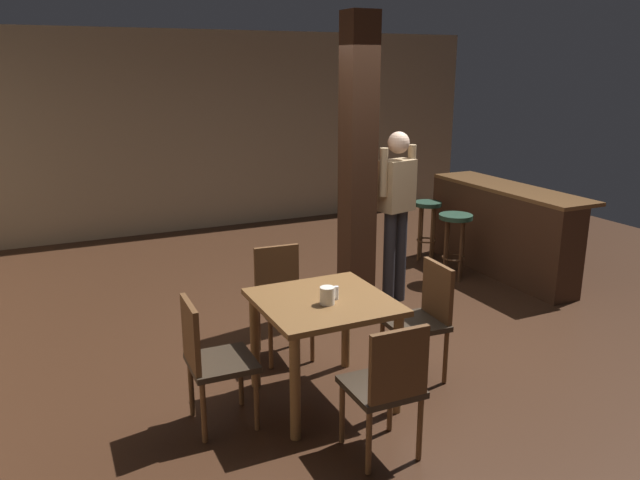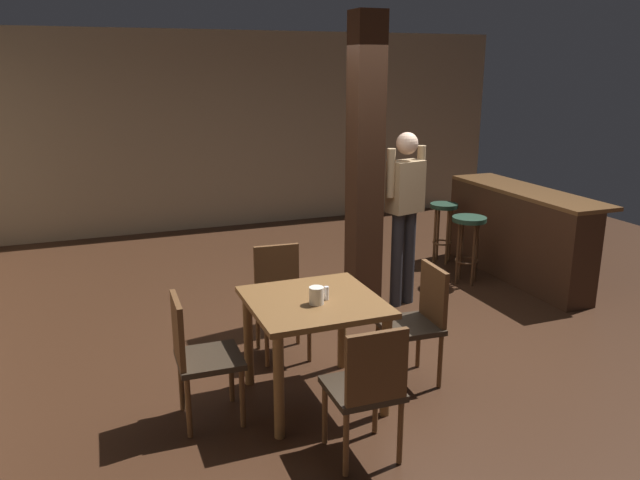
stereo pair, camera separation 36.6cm
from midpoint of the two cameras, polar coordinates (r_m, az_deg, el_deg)
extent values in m
plane|color=#382114|center=(5.59, 7.78, -9.04)|extent=(10.80, 10.80, 0.00)
cube|color=gray|center=(9.32, -5.42, 9.94)|extent=(8.00, 0.10, 2.80)
cube|color=#382114|center=(5.91, 5.91, 6.60)|extent=(0.28, 0.28, 2.80)
cube|color=brown|center=(4.34, 1.85, -5.71)|extent=(0.90, 0.90, 0.04)
cylinder|color=brown|center=(4.95, 4.18, -7.75)|extent=(0.07, 0.07, 0.73)
cylinder|color=brown|center=(4.70, -4.33, -9.08)|extent=(0.07, 0.07, 0.73)
cylinder|color=brown|center=(4.34, 8.51, -11.42)|extent=(0.07, 0.07, 0.73)
cylinder|color=brown|center=(4.05, -1.14, -13.30)|extent=(0.07, 0.07, 0.73)
cube|color=#2D2319|center=(4.77, 10.36, -7.77)|extent=(0.44, 0.44, 0.04)
cube|color=brown|center=(4.77, 12.54, -4.96)|extent=(0.06, 0.38, 0.45)
cylinder|color=brown|center=(4.65, 9.30, -11.43)|extent=(0.04, 0.04, 0.43)
cylinder|color=brown|center=(4.93, 7.44, -9.70)|extent=(0.04, 0.04, 0.43)
cylinder|color=brown|center=(4.80, 13.09, -10.70)|extent=(0.04, 0.04, 0.43)
cylinder|color=brown|center=(5.08, 11.07, -9.09)|extent=(0.04, 0.04, 0.43)
cube|color=#2D2319|center=(5.09, -1.38, -5.94)|extent=(0.45, 0.45, 0.04)
cube|color=brown|center=(5.19, -1.97, -2.88)|extent=(0.38, 0.06, 0.45)
cylinder|color=brown|center=(5.07, 1.11, -8.79)|extent=(0.04, 0.04, 0.43)
cylinder|color=brown|center=(4.98, -2.76, -9.27)|extent=(0.04, 0.04, 0.43)
cylinder|color=brown|center=(5.38, -0.07, -7.31)|extent=(0.04, 0.04, 0.43)
cylinder|color=brown|center=(5.29, -3.72, -7.74)|extent=(0.04, 0.04, 0.43)
cube|color=#2D2319|center=(4.24, -7.61, -10.76)|extent=(0.43, 0.43, 0.04)
cube|color=brown|center=(4.11, -10.37, -8.28)|extent=(0.04, 0.38, 0.45)
cylinder|color=brown|center=(4.53, -5.78, -12.08)|extent=(0.04, 0.04, 0.43)
cylinder|color=brown|center=(4.23, -4.59, -14.19)|extent=(0.04, 0.04, 0.43)
cylinder|color=brown|center=(4.47, -10.24, -12.66)|extent=(0.04, 0.04, 0.43)
cylinder|color=brown|center=(4.17, -9.40, -14.86)|extent=(0.04, 0.04, 0.43)
cube|color=#2D2319|center=(3.88, 6.67, -13.39)|extent=(0.43, 0.43, 0.04)
cube|color=brown|center=(3.62, 8.16, -11.63)|extent=(0.38, 0.04, 0.45)
cylinder|color=brown|center=(4.06, 3.13, -15.51)|extent=(0.04, 0.04, 0.43)
cylinder|color=brown|center=(4.19, 7.68, -14.55)|extent=(0.04, 0.04, 0.43)
cylinder|color=brown|center=(3.79, 5.31, -18.05)|extent=(0.04, 0.04, 0.43)
cylinder|color=brown|center=(3.94, 10.13, -16.88)|extent=(0.04, 0.04, 0.43)
cylinder|color=silver|center=(4.23, 2.16, -5.13)|extent=(0.10, 0.10, 0.12)
cylinder|color=silver|center=(4.31, 3.04, -4.90)|extent=(0.03, 0.03, 0.10)
cube|color=tan|center=(6.09, 9.55, 4.82)|extent=(0.38, 0.28, 0.50)
sphere|color=beige|center=(6.03, 9.73, 8.70)|extent=(0.26, 0.26, 0.21)
cylinder|color=#232328|center=(6.32, 9.77, -1.57)|extent=(0.15, 0.15, 0.95)
cylinder|color=#232328|center=(6.21, 8.72, -1.83)|extent=(0.15, 0.15, 0.95)
cylinder|color=tan|center=(6.20, 10.89, 6.36)|extent=(0.10, 0.10, 0.46)
cylinder|color=tan|center=(5.93, 8.27, 6.06)|extent=(0.10, 0.10, 0.46)
cube|color=brown|center=(7.30, 19.81, 4.21)|extent=(0.56, 2.13, 0.04)
cube|color=#382114|center=(7.34, 18.85, 0.31)|extent=(0.36, 2.13, 0.97)
cylinder|color=#1E3828|center=(6.96, 14.98, 1.83)|extent=(0.37, 0.37, 0.05)
torus|color=#422816|center=(7.08, 14.71, -1.86)|extent=(0.26, 0.26, 0.02)
cylinder|color=#422816|center=(7.15, 14.21, -0.86)|extent=(0.03, 0.03, 0.70)
cylinder|color=#422816|center=(6.96, 15.33, -1.38)|extent=(0.03, 0.03, 0.70)
cylinder|color=#422816|center=(7.12, 15.55, -1.01)|extent=(0.03, 0.03, 0.70)
cylinder|color=#422816|center=(6.99, 13.96, -1.22)|extent=(0.03, 0.03, 0.70)
cylinder|color=#1E3828|center=(7.64, 12.64, 3.07)|extent=(0.33, 0.33, 0.05)
torus|color=brown|center=(7.75, 12.44, -0.24)|extent=(0.23, 0.23, 0.02)
cylinder|color=brown|center=(7.81, 12.05, 0.62)|extent=(0.03, 0.03, 0.68)
cylinder|color=brown|center=(7.64, 12.92, 0.22)|extent=(0.03, 0.03, 0.68)
cylinder|color=brown|center=(7.78, 13.14, 0.50)|extent=(0.03, 0.03, 0.68)
cylinder|color=brown|center=(7.67, 11.81, 0.35)|extent=(0.03, 0.03, 0.68)
camera|label=1|loc=(0.18, -87.96, 0.58)|focal=35.00mm
camera|label=2|loc=(0.18, 92.04, -0.58)|focal=35.00mm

